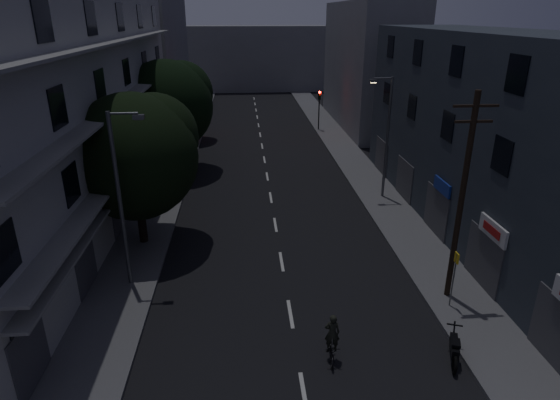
{
  "coord_description": "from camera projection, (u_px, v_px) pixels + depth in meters",
  "views": [
    {
      "loc": [
        -1.76,
        -9.98,
        11.82
      ],
      "look_at": [
        0.0,
        12.0,
        3.0
      ],
      "focal_mm": 30.0,
      "sensor_mm": 36.0,
      "label": 1
    }
  ],
  "objects": [
    {
      "name": "ground",
      "position": [
        267.0,
        174.0,
        36.9
      ],
      "size": [
        160.0,
        160.0,
        0.0
      ],
      "primitive_type": "plane",
      "color": "black",
      "rests_on": "ground"
    },
    {
      "name": "sidewalk_left",
      "position": [
        171.0,
        176.0,
        36.31
      ],
      "size": [
        3.0,
        90.0,
        0.15
      ],
      "primitive_type": "cube",
      "color": "#565659",
      "rests_on": "ground"
    },
    {
      "name": "sidewalk_right",
      "position": [
        360.0,
        171.0,
        37.42
      ],
      "size": [
        3.0,
        90.0,
        0.15
      ],
      "primitive_type": "cube",
      "color": "#565659",
      "rests_on": "ground"
    },
    {
      "name": "lane_markings",
      "position": [
        263.0,
        152.0,
        42.68
      ],
      "size": [
        0.15,
        60.5,
        0.01
      ],
      "color": "beige",
      "rests_on": "ground"
    },
    {
      "name": "building_left",
      "position": [
        65.0,
        103.0,
        26.93
      ],
      "size": [
        7.0,
        36.0,
        14.0
      ],
      "color": "#AEAEA9",
      "rests_on": "ground"
    },
    {
      "name": "building_right",
      "position": [
        495.0,
        138.0,
        25.56
      ],
      "size": [
        6.19,
        28.0,
        11.0
      ],
      "color": "#2E353E",
      "rests_on": "ground"
    },
    {
      "name": "building_far_left",
      "position": [
        153.0,
        49.0,
        54.32
      ],
      "size": [
        6.0,
        20.0,
        16.0
      ],
      "primitive_type": "cube",
      "color": "slate",
      "rests_on": "ground"
    },
    {
      "name": "building_far_right",
      "position": [
        367.0,
        66.0,
        51.1
      ],
      "size": [
        6.0,
        20.0,
        13.0
      ],
      "primitive_type": "cube",
      "color": "slate",
      "rests_on": "ground"
    },
    {
      "name": "building_far_end",
      "position": [
        252.0,
        58.0,
        76.68
      ],
      "size": [
        24.0,
        8.0,
        10.0
      ],
      "primitive_type": "cube",
      "color": "slate",
      "rests_on": "ground"
    },
    {
      "name": "tree_near",
      "position": [
        135.0,
        152.0,
        23.96
      ],
      "size": [
        6.57,
        6.57,
        8.11
      ],
      "color": "black",
      "rests_on": "sidewalk_left"
    },
    {
      "name": "tree_mid",
      "position": [
        168.0,
        102.0,
        35.63
      ],
      "size": [
        6.96,
        6.96,
        8.57
      ],
      "color": "black",
      "rests_on": "sidewalk_left"
    },
    {
      "name": "tree_far",
      "position": [
        186.0,
        100.0,
        45.29
      ],
      "size": [
        5.01,
        5.01,
        6.2
      ],
      "color": "black",
      "rests_on": "sidewalk_left"
    },
    {
      "name": "traffic_signal_far_right",
      "position": [
        319.0,
        102.0,
        49.41
      ],
      "size": [
        0.28,
        0.37,
        4.1
      ],
      "color": "black",
      "rests_on": "sidewalk_right"
    },
    {
      "name": "traffic_signal_far_left",
      "position": [
        199.0,
        101.0,
        49.87
      ],
      "size": [
        0.28,
        0.37,
        4.1
      ],
      "color": "black",
      "rests_on": "sidewalk_left"
    },
    {
      "name": "street_lamp_left_near",
      "position": [
        122.0,
        193.0,
        20.19
      ],
      "size": [
        1.51,
        0.25,
        8.0
      ],
      "color": "slate",
      "rests_on": "sidewalk_left"
    },
    {
      "name": "street_lamp_right",
      "position": [
        386.0,
        132.0,
        30.5
      ],
      "size": [
        1.51,
        0.25,
        8.0
      ],
      "color": "#5A5C62",
      "rests_on": "sidewalk_right"
    },
    {
      "name": "street_lamp_left_far",
      "position": [
        179.0,
        106.0,
        39.32
      ],
      "size": [
        1.51,
        0.25,
        8.0
      ],
      "color": "#5B5C63",
      "rests_on": "sidewalk_left"
    },
    {
      "name": "utility_pole",
      "position": [
        462.0,
        196.0,
        19.13
      ],
      "size": [
        1.8,
        0.24,
        9.0
      ],
      "color": "black",
      "rests_on": "sidewalk_right"
    },
    {
      "name": "bus_stop_sign",
      "position": [
        455.0,
        270.0,
        19.46
      ],
      "size": [
        0.06,
        0.35,
        2.52
      ],
      "color": "#595B60",
      "rests_on": "sidewalk_right"
    },
    {
      "name": "motorcycle",
      "position": [
        454.0,
        349.0,
        16.95
      ],
      "size": [
        0.87,
        1.88,
        1.25
      ],
      "rotation": [
        0.0,
        0.0,
        -0.34
      ],
      "color": "black",
      "rests_on": "ground"
    },
    {
      "name": "cyclist",
      "position": [
        332.0,
        344.0,
        16.97
      ],
      "size": [
        0.67,
        1.56,
        1.91
      ],
      "rotation": [
        0.0,
        0.0,
        -0.1
      ],
      "color": "black",
      "rests_on": "ground"
    }
  ]
}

